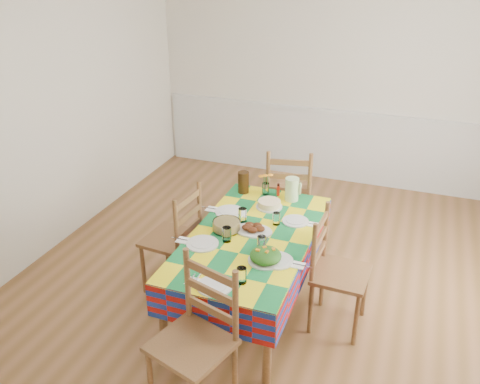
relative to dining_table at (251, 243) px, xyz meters
name	(u,v)px	position (x,y,z in m)	size (l,w,h in m)	color
room	(277,143)	(0.10, 0.30, 0.75)	(4.58, 5.08, 2.78)	brown
wainscot	(331,143)	(0.10, 2.79, -0.11)	(4.41, 0.06, 0.92)	silver
dining_table	(251,243)	(0.00, 0.00, 0.00)	(0.93, 1.72, 0.67)	brown
setting_near_head	(224,282)	(0.04, -0.69, 0.10)	(0.39, 0.26, 0.12)	silver
setting_left_near	(211,240)	(-0.25, -0.23, 0.10)	(0.45, 0.27, 0.12)	silver
setting_left_far	(233,213)	(-0.25, 0.25, 0.10)	(0.46, 0.27, 0.12)	silver
setting_right_near	(272,254)	(0.24, -0.25, 0.10)	(0.45, 0.26, 0.12)	silver
setting_right_far	(289,220)	(0.23, 0.29, 0.10)	(0.41, 0.24, 0.11)	silver
meat_platter	(253,229)	(0.00, 0.05, 0.10)	(0.31, 0.22, 0.06)	silver
salad_platter	(266,256)	(0.22, -0.32, 0.11)	(0.26, 0.26, 0.11)	silver
pasta_bowl	(227,225)	(-0.21, 0.00, 0.11)	(0.22, 0.22, 0.08)	white
cake	(269,204)	(-0.01, 0.50, 0.10)	(0.23, 0.23, 0.06)	silver
serving_utensils	(262,244)	(0.12, -0.11, 0.08)	(0.13, 0.28, 0.01)	black
flower_vase	(266,186)	(-0.12, 0.73, 0.16)	(0.13, 0.11, 0.21)	white
hot_sauce	(278,190)	(0.00, 0.75, 0.13)	(0.03, 0.03, 0.12)	red
green_pitcher	(292,189)	(0.13, 0.71, 0.18)	(0.12, 0.12, 0.21)	#C1E4A1
tea_pitcher	(243,182)	(-0.32, 0.70, 0.17)	(0.10, 0.10, 0.20)	black
name_card	(209,294)	(0.00, -0.82, 0.08)	(0.06, 0.02, 0.01)	silver
chair_near	(196,341)	(0.01, -1.08, -0.09)	(0.56, 0.55, 1.03)	brown
chair_far	(288,197)	(0.01, 1.08, -0.09)	(0.54, 0.52, 1.03)	brown
chair_left	(175,240)	(-0.68, 0.00, -0.11)	(0.45, 0.47, 0.98)	brown
chair_right	(335,272)	(0.68, 0.00, -0.12)	(0.42, 0.44, 0.97)	brown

